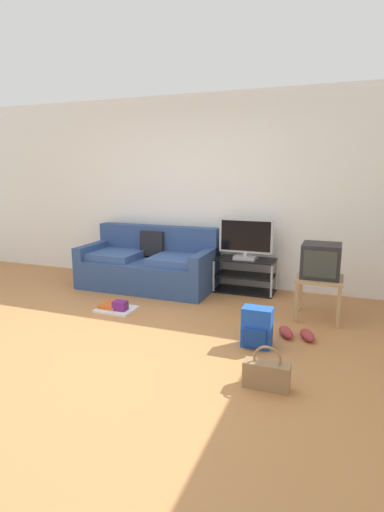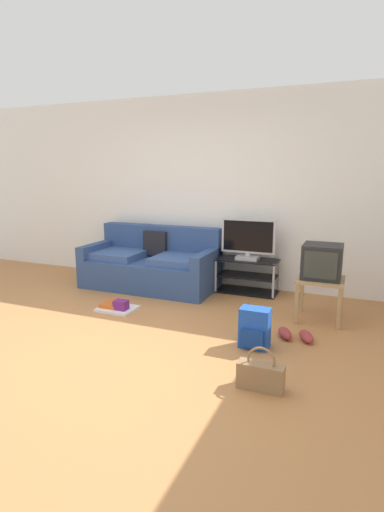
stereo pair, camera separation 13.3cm
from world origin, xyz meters
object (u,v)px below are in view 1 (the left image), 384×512
flat_tv (246,239)px  handbag (267,374)px  backpack (257,327)px  floor_tray (116,307)px  crt_tv (321,260)px  side_table (319,284)px  couch (149,265)px  tv_stand (245,275)px  sneakers_pair (296,333)px

flat_tv → handbag: 2.59m
backpack → floor_tray: backpack is taller
flat_tv → crt_tv: 1.23m
side_table → floor_tray: size_ratio=1.12×
side_table → backpack: size_ratio=1.29×
couch → crt_tv: crt_tv is taller
crt_tv → floor_tray: crt_tv is taller
couch → flat_tv: (1.35, 0.22, 0.42)m
tv_stand → floor_tray: (-1.26, -1.31, -0.19)m
flat_tv → handbag: bearing=-72.7°
side_table → backpack: side_table is taller
tv_stand → side_table: 1.26m
sneakers_pair → backpack: bearing=-134.9°
handbag → backpack: bearing=107.5°
sneakers_pair → crt_tv: bearing=76.5°
flat_tv → sneakers_pair: bearing=-57.5°
couch → side_table: 2.41m
couch → handbag: (2.10, -2.17, -0.20)m
handbag → side_table: bearing=81.1°
couch → sneakers_pair: 2.49m
couch → tv_stand: size_ratio=2.28×
side_table → floor_tray: bearing=-165.5°
side_table → crt_tv: (0.00, 0.02, 0.27)m
side_table → backpack: 1.11m
side_table → backpack: bearing=-116.8°
crt_tv → handbag: size_ratio=1.16×
floor_tray → tv_stand: bearing=46.1°
tv_stand → side_table: size_ratio=1.65×
tv_stand → floor_tray: bearing=-133.9°
tv_stand → crt_tv: bearing=-34.9°
handbag → flat_tv: bearing=107.3°
floor_tray → crt_tv: bearing=14.9°
tv_stand → backpack: bearing=-72.9°
couch → sneakers_pair: couch is taller
couch → sneakers_pair: (2.21, -1.12, -0.27)m
sneakers_pair → floor_tray: (-2.12, 0.05, -0.00)m
flat_tv → floor_tray: flat_tv is taller
couch → floor_tray: couch is taller
side_table → tv_stand: bearing=144.5°
tv_stand → floor_tray: 1.83m
crt_tv → sneakers_pair: (-0.16, -0.66, -0.63)m
tv_stand → flat_tv: 0.51m
floor_tray → handbag: bearing=-28.9°
couch → flat_tv: bearing=9.4°
couch → crt_tv: (2.36, -0.46, 0.36)m
handbag → floor_tray: (-2.01, 1.11, -0.08)m
backpack → handbag: backpack is taller
backpack → crt_tv: bearing=60.8°
couch → tv_stand: 1.37m
handbag → floor_tray: size_ratio=0.80×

